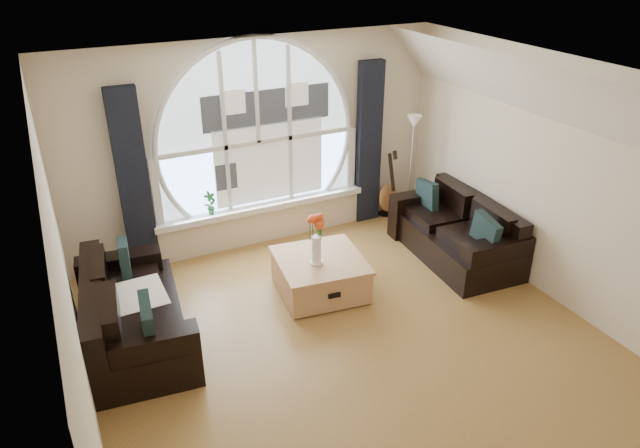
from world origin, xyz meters
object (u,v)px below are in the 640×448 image
(coffee_chest, at_px, (320,274))
(potted_plant, at_px, (210,203))
(sofa_left, at_px, (134,309))
(guitar, at_px, (389,183))
(sofa_right, at_px, (456,229))
(floor_lamp, at_px, (411,171))
(vase_flowers, at_px, (316,233))

(coffee_chest, relative_size, potted_plant, 3.13)
(sofa_left, relative_size, guitar, 1.71)
(sofa_left, bearing_deg, sofa_right, 6.25)
(coffee_chest, bearing_deg, floor_lamp, 35.80)
(sofa_left, distance_m, sofa_right, 4.02)
(floor_lamp, relative_size, potted_plant, 5.12)
(floor_lamp, height_order, potted_plant, floor_lamp)
(vase_flowers, bearing_deg, guitar, 37.77)
(guitar, relative_size, potted_plant, 3.40)
(coffee_chest, height_order, vase_flowers, vase_flowers)
(sofa_right, bearing_deg, potted_plant, 155.44)
(vase_flowers, relative_size, floor_lamp, 0.44)
(coffee_chest, height_order, guitar, guitar)
(sofa_right, distance_m, vase_flowers, 2.04)
(vase_flowers, bearing_deg, coffee_chest, 43.10)
(coffee_chest, height_order, potted_plant, potted_plant)
(sofa_right, relative_size, potted_plant, 5.67)
(coffee_chest, distance_m, potted_plant, 1.75)
(sofa_right, bearing_deg, guitar, 99.40)
(guitar, xyz_separation_m, potted_plant, (-2.62, 0.10, 0.18))
(sofa_left, height_order, guitar, guitar)
(sofa_left, relative_size, sofa_right, 1.03)
(vase_flowers, bearing_deg, sofa_right, 1.30)
(potted_plant, bearing_deg, sofa_left, -130.36)
(sofa_right, height_order, vase_flowers, vase_flowers)
(coffee_chest, xyz_separation_m, guitar, (1.78, 1.36, 0.29))
(floor_lamp, height_order, guitar, floor_lamp)
(coffee_chest, bearing_deg, vase_flowers, -129.88)
(coffee_chest, xyz_separation_m, vase_flowers, (-0.08, -0.08, 0.59))
(sofa_right, relative_size, guitar, 1.67)
(coffee_chest, height_order, floor_lamp, floor_lamp)
(sofa_left, xyz_separation_m, vase_flowers, (2.02, -0.06, 0.43))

